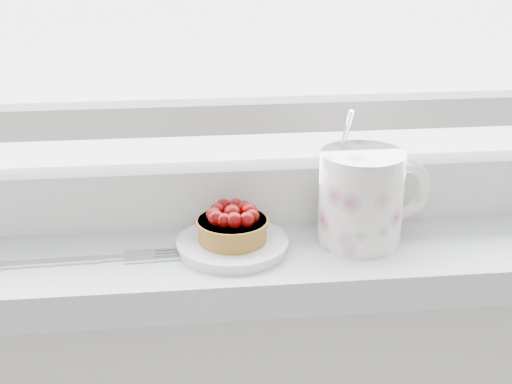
{
  "coord_description": "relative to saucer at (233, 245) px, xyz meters",
  "views": [
    {
      "loc": [
        -0.04,
        1.18,
        1.29
      ],
      "look_at": [
        0.04,
        1.88,
        1.01
      ],
      "focal_mm": 50.0,
      "sensor_mm": 36.0,
      "label": 1
    }
  ],
  "objects": [
    {
      "name": "floral_mug",
      "position": [
        0.15,
        0.01,
        0.05
      ],
      "size": [
        0.14,
        0.11,
        0.15
      ],
      "color": "silver",
      "rests_on": "windowsill"
    },
    {
      "name": "saucer",
      "position": [
        0.0,
        0.0,
        0.0
      ],
      "size": [
        0.12,
        0.12,
        0.01
      ],
      "primitive_type": "cylinder",
      "color": "white",
      "rests_on": "windowsill"
    },
    {
      "name": "fork",
      "position": [
        -0.16,
        -0.01,
        -0.0
      ],
      "size": [
        0.22,
        0.03,
        0.0
      ],
      "color": "silver",
      "rests_on": "windowsill"
    },
    {
      "name": "raspberry_tart",
      "position": [
        0.0,
        0.0,
        0.02
      ],
      "size": [
        0.08,
        0.08,
        0.04
      ],
      "color": "brown",
      "rests_on": "saucer"
    }
  ]
}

